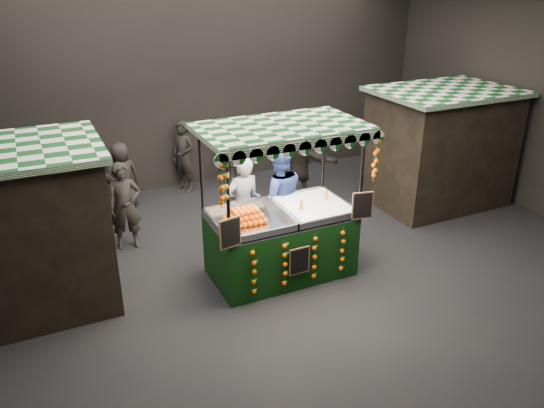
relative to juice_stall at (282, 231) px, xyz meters
name	(u,v)px	position (x,y,z in m)	size (l,w,h in m)	color
ground	(295,272)	(0.23, -0.08, -0.84)	(12.00, 12.00, 0.00)	black
market_hall	(299,81)	(0.23, -0.08, 2.55)	(12.10, 10.10, 5.05)	black
neighbour_stall_left	(9,232)	(-4.17, 0.92, 0.47)	(3.00, 2.20, 2.60)	black
neighbour_stall_right	(439,147)	(4.63, 1.42, 0.47)	(3.00, 2.20, 2.60)	black
juice_stall	(282,231)	(0.00, 0.00, 0.00)	(2.78, 1.64, 2.70)	black
vendor_grey	(243,206)	(-0.30, 1.04, 0.12)	(0.74, 0.53, 1.91)	gray
vendor_blue	(278,199)	(0.35, 0.88, 0.20)	(1.14, 0.96, 2.07)	navy
shopper_0	(125,206)	(-2.24, 2.18, 0.02)	(0.66, 0.47, 1.71)	#2A2622
shopper_1	(384,159)	(3.71, 2.18, 0.09)	(1.02, 0.87, 1.85)	#2D2625
shopper_2	(98,196)	(-2.62, 2.88, 0.02)	(1.03, 0.48, 1.71)	#282421
shopper_3	(236,156)	(0.84, 4.25, -0.06)	(1.14, 0.90, 1.55)	#2B2523
shopper_4	(122,176)	(-1.93, 4.10, -0.08)	(0.81, 0.60, 1.51)	#2D2625
shopper_5	(299,160)	(1.83, 2.85, 0.13)	(1.38, 1.85, 1.94)	black
shopper_6	(184,156)	(-0.39, 4.52, 0.02)	(0.68, 0.75, 1.72)	black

